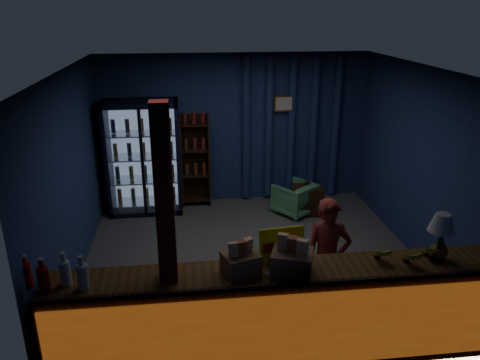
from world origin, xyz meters
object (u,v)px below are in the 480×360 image
Objects in this scene: shopkeeper at (327,259)px; table_lamp at (442,225)px; pastry_tray at (285,267)px; green_chair at (295,198)px.

table_lamp reaches higher than shopkeeper.
table_lamp reaches higher than pastry_tray.
pastry_tray is 0.93× the size of table_lamp.
green_chair is (0.29, 2.73, -0.42)m from shopkeeper.
pastry_tray is at bearing -125.55° from shopkeeper.
pastry_tray is 1.56m from table_lamp.
table_lamp is at bearing -22.51° from shopkeeper.
pastry_tray is at bearing 39.28° from green_chair.
shopkeeper reaches higher than green_chair.
green_chair is at bearing 74.92° from pastry_tray.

